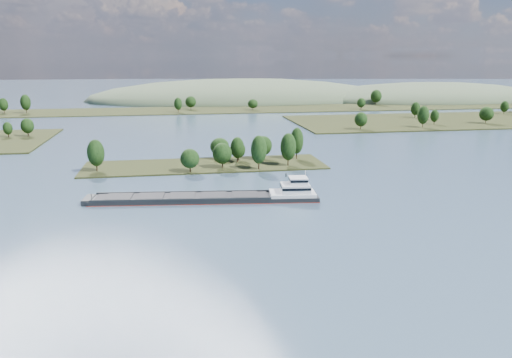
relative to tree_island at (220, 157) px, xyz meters
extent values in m
plane|color=#34475B|center=(-6.19, -59.20, -3.99)|extent=(1800.00, 1800.00, 0.00)
cube|color=black|center=(-6.19, 0.80, -3.99)|extent=(100.00, 30.00, 1.20)
cylinder|color=black|center=(14.51, -11.56, -1.14)|extent=(0.50, 0.50, 4.50)
ellipsoid|color=black|center=(14.51, -11.56, 4.57)|extent=(6.49, 6.49, 11.56)
cylinder|color=black|center=(1.16, 12.44, -1.88)|extent=(0.50, 0.50, 3.03)
ellipsoid|color=black|center=(1.16, 12.44, 1.97)|extent=(8.44, 8.44, 7.79)
cylinder|color=black|center=(0.39, -6.27, -1.72)|extent=(0.50, 0.50, 3.34)
ellipsoid|color=black|center=(0.39, -6.27, 2.53)|extent=(7.92, 7.92, 8.60)
cylinder|color=black|center=(8.84, 6.45, -2.04)|extent=(0.50, 0.50, 2.71)
ellipsoid|color=black|center=(8.84, 6.45, 1.40)|extent=(5.93, 5.93, 6.96)
cylinder|color=black|center=(-12.90, -11.72, -1.89)|extent=(0.50, 0.50, 3.01)
ellipsoid|color=black|center=(-12.90, -11.72, 1.95)|extent=(7.52, 7.52, 7.75)
cylinder|color=black|center=(-49.20, -4.31, -1.32)|extent=(0.50, 0.50, 4.15)
ellipsoid|color=black|center=(-49.20, -4.31, 3.96)|extent=(6.77, 6.77, 10.67)
cylinder|color=black|center=(7.81, 3.23, -1.60)|extent=(0.50, 0.50, 3.58)
ellipsoid|color=black|center=(7.81, 3.23, 2.95)|extent=(5.93, 5.93, 9.20)
cylinder|color=black|center=(34.63, 6.28, -1.12)|extent=(0.50, 0.50, 4.55)
ellipsoid|color=black|center=(34.63, 6.28, 4.67)|extent=(5.89, 5.89, 11.71)
cylinder|color=black|center=(27.75, -6.56, -1.17)|extent=(0.50, 0.50, 4.44)
ellipsoid|color=black|center=(27.75, -6.56, 4.47)|extent=(6.66, 6.66, 11.41)
cylinder|color=black|center=(19.85, 8.21, -1.70)|extent=(0.50, 0.50, 3.39)
ellipsoid|color=black|center=(19.85, 8.21, 2.60)|extent=(8.04, 8.04, 8.71)
cylinder|color=black|center=(-99.46, 92.33, -1.52)|extent=(0.50, 0.50, 3.34)
ellipsoid|color=black|center=(-99.46, 92.33, 2.73)|extent=(7.14, 7.14, 8.60)
cylinder|color=black|center=(-109.54, 90.98, -1.79)|extent=(0.50, 0.50, 2.80)
ellipsoid|color=black|center=(-109.54, 90.98, 1.77)|extent=(5.10, 5.10, 7.20)
cube|color=black|center=(223.81, 120.80, -3.99)|extent=(320.00, 90.00, 1.60)
cylinder|color=black|center=(95.89, 87.49, -1.47)|extent=(0.50, 0.50, 3.45)
ellipsoid|color=black|center=(95.89, 87.49, 2.93)|extent=(8.01, 8.01, 8.88)
cylinder|color=black|center=(189.03, 99.60, -1.37)|extent=(0.50, 0.50, 3.65)
ellipsoid|color=black|center=(189.03, 99.60, 3.27)|extent=(9.47, 9.47, 9.38)
cylinder|color=black|center=(137.52, 88.41, -0.95)|extent=(0.50, 0.50, 4.48)
ellipsoid|color=black|center=(137.52, 88.41, 4.74)|extent=(7.32, 7.32, 11.52)
cylinder|color=black|center=(152.14, 100.49, -1.58)|extent=(0.50, 0.50, 3.22)
ellipsoid|color=black|center=(152.14, 100.49, 2.52)|extent=(5.56, 5.56, 8.29)
cylinder|color=black|center=(156.85, 136.68, -1.30)|extent=(0.50, 0.50, 3.79)
ellipsoid|color=black|center=(156.85, 136.68, 3.51)|extent=(6.77, 6.77, 9.73)
cylinder|color=black|center=(236.72, 147.52, -1.52)|extent=(0.50, 0.50, 3.35)
ellipsoid|color=black|center=(236.72, 147.52, 2.73)|extent=(6.33, 6.33, 8.60)
cube|color=black|center=(-6.19, 220.80, -3.99)|extent=(900.00, 60.00, 1.20)
cylinder|color=black|center=(-150.18, 220.69, -1.42)|extent=(0.50, 0.50, 3.96)
ellipsoid|color=black|center=(-150.18, 220.69, 3.61)|extent=(7.07, 7.07, 10.17)
cylinder|color=black|center=(140.25, 201.02, -1.80)|extent=(0.50, 0.50, 3.19)
ellipsoid|color=black|center=(140.25, 201.02, 2.26)|extent=(7.13, 7.13, 8.21)
cylinder|color=black|center=(-2.69, 224.06, -1.55)|extent=(0.50, 0.50, 3.69)
ellipsoid|color=black|center=(-2.69, 224.06, 3.15)|extent=(9.18, 9.18, 9.49)
cylinder|color=black|center=(168.59, 236.92, -1.10)|extent=(0.50, 0.50, 4.58)
ellipsoid|color=black|center=(168.59, 236.92, 4.72)|extent=(10.25, 10.25, 11.78)
cylinder|color=black|center=(-132.63, 217.49, -0.95)|extent=(0.50, 0.50, 4.88)
ellipsoid|color=black|center=(-132.63, 217.49, 5.25)|extent=(7.88, 7.88, 12.54)
cylinder|color=black|center=(48.63, 211.72, -1.90)|extent=(0.50, 0.50, 2.99)
ellipsoid|color=black|center=(48.63, 211.72, 1.90)|extent=(8.64, 8.64, 7.68)
cylinder|color=black|center=(-13.60, 204.26, -1.44)|extent=(0.50, 0.50, 3.90)
ellipsoid|color=black|center=(-13.60, 204.26, 3.51)|extent=(6.37, 6.37, 10.03)
ellipsoid|color=#45563B|center=(253.81, 290.80, -3.99)|extent=(260.00, 140.00, 36.00)
ellipsoid|color=#45563B|center=(53.81, 320.80, -3.99)|extent=(320.00, 160.00, 44.00)
cube|color=black|center=(-9.78, -51.03, -3.54)|extent=(72.69, 16.87, 1.98)
cube|color=maroon|center=(-9.78, -51.03, -3.95)|extent=(72.89, 17.07, 0.23)
cube|color=black|center=(-16.46, -45.85, -2.28)|extent=(55.61, 6.49, 0.72)
cube|color=black|center=(-17.43, -54.63, -2.28)|extent=(55.61, 6.49, 0.72)
cube|color=black|center=(-16.95, -50.24, -2.42)|extent=(54.67, 14.00, 0.27)
cube|color=black|center=(-36.67, -48.07, -2.14)|extent=(8.88, 8.24, 0.32)
cube|color=black|center=(-26.81, -49.15, -2.14)|extent=(8.88, 8.24, 0.32)
cube|color=black|center=(-16.95, -50.24, -2.14)|extent=(8.88, 8.24, 0.32)
cube|color=black|center=(-7.09, -51.33, -2.14)|extent=(8.88, 8.24, 0.32)
cube|color=black|center=(2.77, -52.42, -2.14)|extent=(8.88, 8.24, 0.32)
cube|color=black|center=(-46.08, -47.03, -3.18)|extent=(3.58, 8.36, 1.80)
cylinder|color=black|center=(-45.18, -47.13, -1.92)|extent=(0.24, 0.24, 1.98)
cube|color=silver|center=(18.01, -54.10, -2.01)|extent=(15.29, 10.19, 1.08)
cube|color=silver|center=(18.90, -54.20, -0.21)|extent=(9.75, 8.16, 2.71)
cube|color=black|center=(18.90, -54.20, 0.15)|extent=(9.95, 8.36, 0.81)
cube|color=silver|center=(19.80, -54.29, 2.14)|extent=(5.97, 5.97, 1.98)
cube|color=black|center=(19.80, -54.29, 2.50)|extent=(6.17, 6.17, 0.72)
cube|color=silver|center=(19.80, -54.29, 3.22)|extent=(6.37, 6.37, 0.18)
cylinder|color=silver|center=(22.04, -54.54, 4.30)|extent=(0.20, 0.20, 2.34)
cylinder|color=black|center=(16.51, -51.21, 3.40)|extent=(0.50, 0.50, 1.08)
camera|label=1|loc=(-19.38, -204.29, 40.92)|focal=35.00mm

